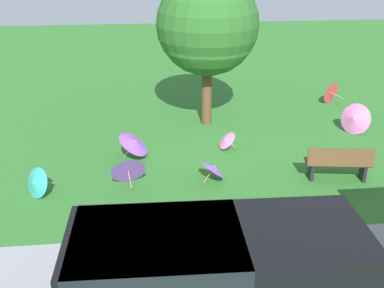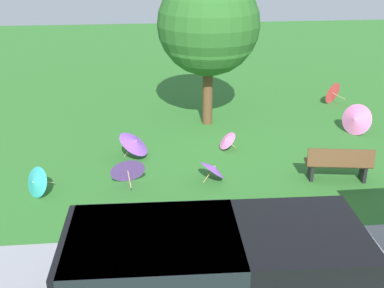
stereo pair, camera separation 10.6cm
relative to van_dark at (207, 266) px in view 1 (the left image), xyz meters
The scene contains 11 objects.
ground 7.87m from the van_dark, 98.56° to the right, with size 40.00×40.00×0.00m, color #2D6B28.
van_dark is the anchor object (origin of this frame).
park_bench 5.71m from the van_dark, 132.58° to the right, with size 1.66×0.73×0.90m.
shade_tree 8.81m from the van_dark, 97.71° to the right, with size 3.09×3.09×4.71m.
parasol_purple_0 6.12m from the van_dark, 79.17° to the right, with size 1.04×1.09×0.78m.
parasol_pink_1 6.51m from the van_dark, 102.62° to the right, with size 0.59×0.67×0.54m.
parasol_purple_1 4.76m from the van_dark, 73.84° to the right, with size 0.94×0.87×0.84m.
parasol_purple_2 4.58m from the van_dark, 100.02° to the right, with size 0.78×0.83×0.61m.
parasol_teal_1 5.41m from the van_dark, 50.35° to the right, with size 0.79×0.80×0.72m.
parasol_pink_2 8.97m from the van_dark, 127.85° to the right, with size 0.97×1.04×0.96m.
parasol_red_2 11.63m from the van_dark, 120.19° to the right, with size 0.83×0.87×0.81m.
Camera 1 is at (2.04, 13.71, 5.63)m, focal length 44.92 mm.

